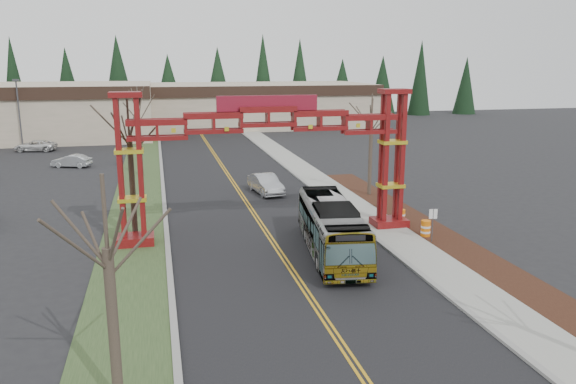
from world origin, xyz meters
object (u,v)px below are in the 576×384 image
object	(u,v)px
bare_tree_median_far	(138,110)
parked_car_far_b	(35,146)
bare_tree_right_far	(372,120)
transit_bus	(332,228)
silver_sedan	(266,184)
bare_tree_median_mid	(129,137)
barrel_mid	(401,217)
light_pole_far	(19,109)
gateway_arch	(268,140)
bare_tree_median_near	(107,249)
barrel_south	(426,229)
barrel_north	(381,203)
retail_building_east	(255,105)
parked_car_far_a	(72,161)
street_sign	(433,219)

from	to	relation	value
bare_tree_median_far	parked_car_far_b	bearing A→B (deg)	124.69
bare_tree_median_far	bare_tree_right_far	xyz separation A→B (m)	(18.00, -12.49, -0.06)
transit_bus	parked_car_far_b	xyz separation A→B (m)	(-23.60, 43.69, -0.81)
silver_sedan	bare_tree_median_far	size ratio (longest dim) A/B	0.57
silver_sedan	bare_tree_median_mid	xyz separation A→B (m)	(-10.04, -10.27, 5.48)
barrel_mid	light_pole_far	bearing A→B (deg)	127.42
parked_car_far_b	bare_tree_median_mid	size ratio (longest dim) A/B	0.57
bare_tree_median_mid	gateway_arch	bearing A→B (deg)	-7.82
gateway_arch	bare_tree_median_far	distance (m)	22.65
bare_tree_median_near	gateway_arch	bearing A→B (deg)	63.95
silver_sedan	barrel_mid	distance (m)	12.93
transit_bus	bare_tree_right_far	size ratio (longest dim) A/B	1.31
bare_tree_median_near	bare_tree_right_far	size ratio (longest dim) A/B	0.91
gateway_arch	barrel_south	size ratio (longest dim) A/B	16.63
bare_tree_median_near	barrel_mid	world-z (taller)	bare_tree_median_near
light_pole_far	barrel_north	distance (m)	49.55
bare_tree_right_far	bare_tree_median_near	bearing A→B (deg)	-125.69
gateway_arch	bare_tree_median_mid	world-z (taller)	gateway_arch
bare_tree_right_far	light_pole_far	world-z (taller)	light_pole_far
parked_car_far_b	bare_tree_median_mid	distance (m)	41.04
parked_car_far_b	barrel_mid	xyz separation A→B (m)	(29.87, -39.18, -0.18)
parked_car_far_b	gateway_arch	bearing A→B (deg)	39.72
retail_building_east	silver_sedan	size ratio (longest dim) A/B	7.94
transit_bus	parked_car_far_b	world-z (taller)	transit_bus
silver_sedan	light_pole_far	bearing A→B (deg)	120.27
bare_tree_median_near	bare_tree_median_far	distance (m)	37.57
light_pole_far	barrel_north	xyz separation A→B (m)	(31.93, -37.62, -4.47)
transit_bus	light_pole_far	world-z (taller)	light_pole_far
gateway_arch	parked_car_far_a	bearing A→B (deg)	118.74
gateway_arch	parked_car_far_b	size ratio (longest dim) A/B	3.75
bare_tree_median_mid	barrel_south	world-z (taller)	bare_tree_median_mid
bare_tree_right_far	street_sign	xyz separation A→B (m)	(-0.89, -12.43, -4.58)
parked_car_far_b	bare_tree_median_far	bearing A→B (deg)	46.74
transit_bus	barrel_north	size ratio (longest dim) A/B	11.89
barrel_north	barrel_south	bearing A→B (deg)	-89.73
barrel_mid	bare_tree_median_far	bearing A→B (deg)	129.54
transit_bus	bare_tree_median_near	bearing A→B (deg)	-123.45
transit_bus	parked_car_far_a	bearing A→B (deg)	127.24
transit_bus	bare_tree_median_near	size ratio (longest dim) A/B	1.43
silver_sedan	light_pole_far	xyz separation A→B (m)	(-24.73, 30.66, 4.13)
bare_tree_median_near	barrel_south	bearing A→B (deg)	38.57
barrel_mid	parked_car_far_b	bearing A→B (deg)	127.32
bare_tree_right_far	light_pole_far	distance (m)	46.71
transit_bus	parked_car_far_b	bearing A→B (deg)	126.05
retail_building_east	parked_car_far_b	size ratio (longest dim) A/B	7.83
parked_car_far_a	retail_building_east	bearing A→B (deg)	164.33
light_pole_far	street_sign	world-z (taller)	light_pole_far
bare_tree_median_mid	light_pole_far	world-z (taller)	bare_tree_median_mid
barrel_south	barrel_mid	distance (m)	3.12
transit_bus	barrel_mid	size ratio (longest dim) A/B	10.66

